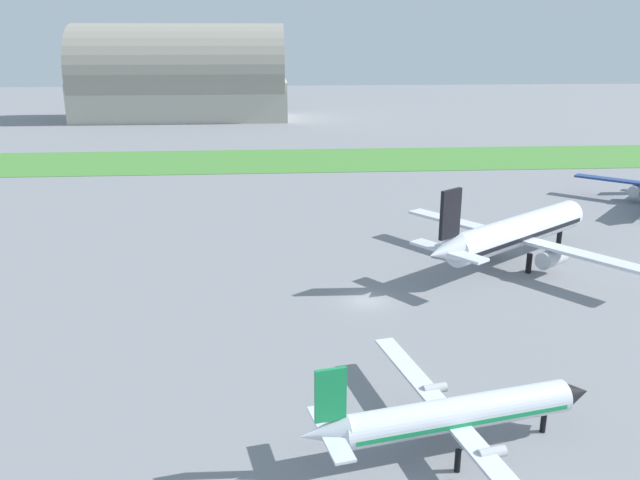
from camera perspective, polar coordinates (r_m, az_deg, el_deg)
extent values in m
plane|color=gray|center=(68.41, 4.16, -5.35)|extent=(600.00, 600.00, 0.00)
cube|color=#478438|center=(145.07, -0.41, 7.04)|extent=(360.00, 28.00, 0.08)
cube|color=navy|center=(120.27, 24.85, 4.74)|extent=(12.21, 11.36, 0.33)
cylinder|color=#B7BABF|center=(119.97, 25.99, 3.98)|extent=(3.81, 3.93, 1.84)
cylinder|color=silver|center=(45.41, 12.09, -14.65)|extent=(16.16, 5.54, 2.23)
cone|color=black|center=(49.87, 21.38, -12.42)|extent=(2.64, 2.60, 2.18)
cone|color=silver|center=(42.11, 0.31, -16.58)|extent=(3.47, 2.61, 2.01)
cube|color=#198C4C|center=(45.50, 12.07, -14.83)|extent=(15.30, 5.39, 0.31)
cube|color=silver|center=(50.10, 8.26, -11.65)|extent=(4.09, 12.31, 0.22)
cube|color=silver|center=(41.14, 15.70, -19.42)|extent=(4.09, 12.31, 0.22)
cylinder|color=#B7BABF|center=(48.63, 10.04, -12.72)|extent=(1.89, 1.07, 0.71)
cylinder|color=#B7BABF|center=(42.91, 14.84, -17.61)|extent=(1.89, 1.07, 0.71)
cube|color=#198C4C|center=(40.81, 0.93, -13.44)|extent=(2.02, 0.68, 3.57)
cube|color=silver|center=(43.50, 0.28, -15.44)|extent=(1.96, 3.33, 0.18)
cube|color=silver|center=(41.03, 1.59, -17.72)|extent=(1.96, 3.33, 0.18)
cylinder|color=black|center=(49.60, 19.01, -14.87)|extent=(0.40, 0.40, 1.56)
cylinder|color=black|center=(47.61, 9.42, -15.53)|extent=(0.40, 0.40, 1.56)
cylinder|color=black|center=(44.41, 11.99, -18.42)|extent=(0.40, 0.40, 1.56)
cylinder|color=silver|center=(81.35, 16.99, 0.77)|extent=(21.33, 17.03, 3.64)
cone|color=black|center=(92.48, 21.46, 2.29)|extent=(4.77, 4.83, 3.56)
cone|color=silver|center=(70.31, 10.84, -0.98)|extent=(5.67, 5.38, 3.27)
cube|color=black|center=(81.43, 16.97, 0.58)|extent=(20.31, 16.31, 0.51)
cube|color=silver|center=(85.29, 12.26, 1.46)|extent=(11.27, 14.16, 0.36)
cube|color=silver|center=(77.27, 21.59, -1.09)|extent=(11.27, 14.16, 0.36)
cylinder|color=#B7BABF|center=(84.05, 13.74, 0.19)|extent=(4.38, 3.96, 2.00)
cylinder|color=#B7BABF|center=(78.93, 19.68, -1.49)|extent=(4.38, 3.96, 2.00)
cube|color=black|center=(69.66, 11.37, 2.26)|extent=(2.66, 2.11, 5.29)
cube|color=silver|center=(72.20, 9.74, -0.50)|extent=(4.34, 4.90, 0.29)
cube|color=silver|center=(69.52, 12.66, -1.40)|extent=(4.34, 4.90, 0.29)
cylinder|color=black|center=(90.44, 20.25, 0.13)|extent=(0.65, 0.65, 2.31)
cylinder|color=black|center=(82.38, 14.52, -0.98)|extent=(0.65, 0.65, 2.31)
cylinder|color=black|center=(79.48, 17.87, -1.97)|extent=(0.65, 0.65, 2.31)
cube|color=#B2AD9E|center=(221.54, -11.93, 11.94)|extent=(67.59, 27.10, 12.34)
cylinder|color=gray|center=(220.90, -12.08, 14.23)|extent=(66.24, 29.81, 29.81)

